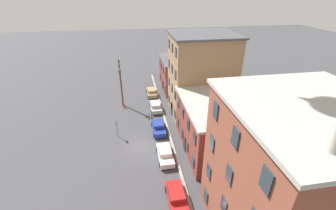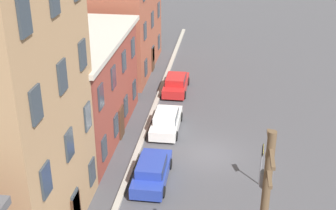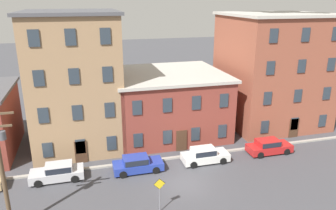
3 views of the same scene
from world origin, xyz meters
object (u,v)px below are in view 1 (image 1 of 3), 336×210
object	(u,v)px
utility_pole	(121,81)
car_tan	(152,92)
car_blue	(158,127)
car_white	(165,153)
car_silver	(156,106)
car_red	(177,197)
caution_sign	(116,126)
fire_hydrant	(124,105)

from	to	relation	value
utility_pole	car_tan	bearing A→B (deg)	122.91
car_blue	utility_pole	xyz separation A→B (m)	(-9.40, -5.51, 4.20)
car_tan	car_white	bearing A→B (deg)	-0.58
car_tan	utility_pole	world-z (taller)	utility_pole
car_silver	utility_pole	size ratio (longest dim) A/B	0.50
car_tan	utility_pole	distance (m)	8.06
car_red	caution_sign	xyz separation A→B (m)	(-12.72, -6.42, 1.06)
caution_sign	fire_hydrant	distance (m)	9.12
car_tan	utility_pole	size ratio (longest dim) A/B	0.50
car_silver	fire_hydrant	world-z (taller)	car_silver
fire_hydrant	car_red	bearing A→B (deg)	14.31
car_white	utility_pole	bearing A→B (deg)	-160.58
car_red	utility_pole	world-z (taller)	utility_pole
car_blue	caution_sign	distance (m)	6.33
utility_pole	car_blue	bearing A→B (deg)	30.40
car_silver	car_red	world-z (taller)	same
utility_pole	fire_hydrant	xyz separation A→B (m)	(0.98, 0.18, -4.47)
car_blue	utility_pole	bearing A→B (deg)	-149.60
car_tan	fire_hydrant	size ratio (longest dim) A/B	4.58
car_blue	caution_sign	xyz separation A→B (m)	(0.56, -6.21, 1.06)
car_red	caution_sign	size ratio (longest dim) A/B	1.61
caution_sign	fire_hydrant	size ratio (longest dim) A/B	2.85
car_tan	car_white	size ratio (longest dim) A/B	1.00
car_blue	car_white	distance (m)	6.41
car_white	car_tan	bearing A→B (deg)	179.42
utility_pole	fire_hydrant	distance (m)	4.58
car_blue	car_silver	bearing A→B (deg)	177.05
car_blue	fire_hydrant	xyz separation A→B (m)	(-8.42, -5.33, -0.27)
car_silver	utility_pole	world-z (taller)	utility_pole
car_tan	caution_sign	distance (m)	15.18
caution_sign	utility_pole	bearing A→B (deg)	175.99
car_white	utility_pole	xyz separation A→B (m)	(-15.81, -5.57, 4.20)
car_tan	fire_hydrant	bearing A→B (deg)	-49.85
utility_pole	car_silver	bearing A→B (deg)	65.74
car_blue	utility_pole	size ratio (longest dim) A/B	0.50
car_blue	car_red	xyz separation A→B (m)	(13.28, 0.20, 0.00)
car_tan	caution_sign	xyz separation A→B (m)	(13.69, -6.47, 1.06)
utility_pole	caution_sign	bearing A→B (deg)	-4.01
car_silver	utility_pole	bearing A→B (deg)	-114.26
car_blue	car_white	xyz separation A→B (m)	(6.41, 0.06, 0.00)
car_silver	car_tan	bearing A→B (deg)	-179.20
car_silver	fire_hydrant	xyz separation A→B (m)	(-1.66, -5.68, -0.27)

